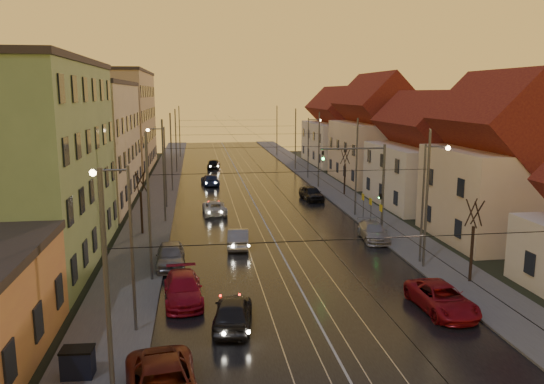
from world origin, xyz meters
name	(u,v)px	position (x,y,z in m)	size (l,w,h in m)	color
ground	(327,340)	(0.00, 0.00, 0.00)	(160.00, 160.00, 0.00)	black
road	(246,188)	(0.00, 40.00, 0.02)	(16.00, 120.00, 0.04)	black
sidewalk_left	(161,190)	(-10.00, 40.00, 0.07)	(4.00, 120.00, 0.15)	#4C4C4C
sidewalk_right	(328,186)	(10.00, 40.00, 0.07)	(4.00, 120.00, 0.15)	#4C4C4C
tram_rail_0	(228,188)	(-2.20, 40.00, 0.06)	(0.06, 120.00, 0.03)	gray
tram_rail_1	(240,188)	(-0.77, 40.00, 0.06)	(0.06, 120.00, 0.03)	gray
tram_rail_2	(252,188)	(0.77, 40.00, 0.06)	(0.06, 120.00, 0.03)	gray
tram_rail_3	(264,187)	(2.20, 40.00, 0.06)	(0.06, 120.00, 0.03)	gray
apartment_left_1	(14,166)	(-17.50, 14.00, 6.50)	(10.00, 18.00, 13.00)	#698856
apartment_left_2	(80,145)	(-17.50, 34.00, 6.00)	(10.00, 20.00, 12.00)	tan
apartment_left_3	(114,122)	(-17.50, 58.00, 7.00)	(10.00, 24.00, 14.00)	tan
house_right_1	(498,170)	(17.00, 15.00, 5.45)	(8.67, 10.20, 10.80)	beige
house_right_2	(426,159)	(17.00, 28.00, 4.64)	(9.18, 12.24, 9.20)	silver
house_right_3	(376,136)	(17.00, 43.00, 5.80)	(9.18, 14.28, 11.50)	beige
house_right_4	(339,132)	(17.00, 61.00, 5.05)	(9.18, 16.32, 10.00)	silver
catenary_pole_l_0	(108,311)	(-8.60, -6.00, 4.50)	(0.16, 0.16, 9.00)	#595B60
catenary_pole_l_1	(149,209)	(-8.60, 9.00, 4.50)	(0.16, 0.16, 9.00)	#595B60
catenary_pole_r_1	(427,200)	(8.60, 9.00, 4.50)	(0.16, 0.16, 9.00)	#595B60
catenary_pole_l_2	(164,172)	(-8.60, 24.00, 4.50)	(0.16, 0.16, 9.00)	#595B60
catenary_pole_r_2	(356,168)	(8.60, 24.00, 4.50)	(0.16, 0.16, 9.00)	#595B60
catenary_pole_l_3	(171,153)	(-8.60, 39.00, 4.50)	(0.16, 0.16, 9.00)	#595B60
catenary_pole_r_3	(319,150)	(8.60, 39.00, 4.50)	(0.16, 0.16, 9.00)	#595B60
catenary_pole_l_4	(176,141)	(-8.60, 54.00, 4.50)	(0.16, 0.16, 9.00)	#595B60
catenary_pole_r_4	(295,140)	(8.60, 54.00, 4.50)	(0.16, 0.16, 9.00)	#595B60
catenary_pole_l_5	(180,132)	(-8.60, 72.00, 4.50)	(0.16, 0.16, 9.00)	#595B60
catenary_pole_r_5	(277,131)	(8.60, 72.00, 4.50)	(0.16, 0.16, 9.00)	#595B60
street_lamp_0	(124,233)	(-9.10, 2.00, 4.89)	(1.75, 0.32, 8.00)	#595B60
street_lamp_1	(428,191)	(9.10, 10.00, 4.89)	(1.75, 0.32, 8.00)	#595B60
street_lamp_2	(162,159)	(-9.10, 30.00, 4.89)	(1.75, 0.32, 8.00)	#595B60
street_lamp_3	(310,142)	(9.10, 46.00, 4.89)	(1.75, 0.32, 8.00)	#595B60
traffic_light_mast	(371,177)	(7.99, 18.00, 4.60)	(5.30, 0.32, 7.20)	#595B60
bare_tree_0	(141,205)	(-10.20, 20.00, 2.49)	(1.09, 1.09, 5.11)	black
bare_tree_1	(472,243)	(10.20, 6.00, 2.49)	(1.09, 1.09, 5.11)	black
bare_tree_2	(345,173)	(10.40, 34.00, 2.49)	(1.09, 1.09, 5.11)	black
driving_car_0	(233,312)	(-4.20, 2.06, 0.76)	(1.79, 4.44, 1.51)	black
driving_car_1	(238,238)	(-2.86, 15.56, 0.71)	(1.50, 4.30, 1.42)	gray
driving_car_2	(214,208)	(-4.23, 26.66, 0.63)	(2.08, 4.51, 1.25)	#B8B8B8
driving_car_3	(210,180)	(-4.17, 42.61, 0.69)	(1.92, 4.72, 1.37)	#172145
driving_car_4	(214,164)	(-3.25, 57.10, 0.74)	(1.75, 4.36, 1.48)	black
parked_left_2	(183,289)	(-6.66, 5.60, 0.71)	(2.00, 4.92, 1.43)	maroon
parked_left_3	(170,256)	(-7.60, 11.61, 0.77)	(1.83, 4.54, 1.55)	gray
parked_right_0	(442,298)	(6.66, 2.36, 0.69)	(2.30, 4.99, 1.39)	maroon
parked_right_1	(373,232)	(7.60, 15.93, 0.67)	(1.86, 4.59, 1.33)	#9C9CA1
parked_right_2	(311,193)	(6.20, 31.85, 0.75)	(1.76, 4.38, 1.49)	black
dumpster	(78,363)	(-10.59, -1.96, 0.70)	(1.20, 0.80, 1.10)	black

